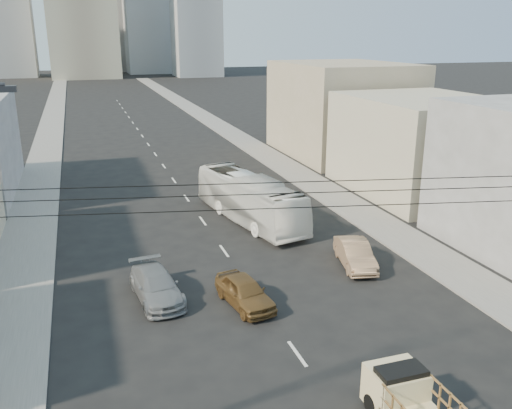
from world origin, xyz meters
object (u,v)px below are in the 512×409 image
flatbed_pickup (414,404)px  city_bus (249,199)px  sedan_tan (355,254)px  sedan_grey (156,286)px  sedan_brown (245,292)px

flatbed_pickup → city_bus: 22.65m
flatbed_pickup → city_bus: bearing=86.6°
city_bus → sedan_tan: size_ratio=2.66×
flatbed_pickup → city_bus: (1.35, 22.60, 0.57)m
flatbed_pickup → sedan_grey: bearing=118.8°
sedan_grey → sedan_tan: bearing=-3.4°
sedan_brown → sedan_grey: sedan_grey is taller
city_bus → sedan_tan: city_bus is taller
sedan_brown → sedan_tan: size_ratio=0.95×
sedan_brown → sedan_tan: 7.94m
city_bus → sedan_grey: bearing=-140.1°
city_bus → sedan_brown: city_bus is taller
flatbed_pickup → sedan_brown: flatbed_pickup is taller
city_bus → sedan_grey: city_bus is taller
sedan_brown → city_bus: bearing=61.5°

